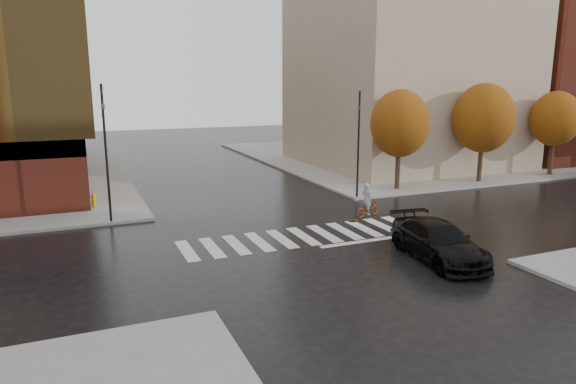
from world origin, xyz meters
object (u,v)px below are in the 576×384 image
Objects in this scene: traffic_light_nw at (106,146)px; fire_hydrant at (94,199)px; traffic_light_ne at (359,139)px; sedan at (438,241)px; cyclist at (367,205)px.

traffic_light_nw reaches higher than fire_hydrant.
traffic_light_nw is 14.46m from traffic_light_ne.
sedan is 19.18m from fire_hydrant.
traffic_light_ne is (1.59, 3.80, 3.10)m from cyclist.
traffic_light_nw is 9.22× the size of fire_hydrant.
traffic_light_nw reaches higher than cyclist.
traffic_light_nw reaches higher than traffic_light_ne.
sedan is at bearing 67.71° from traffic_light_nw.
traffic_light_nw is at bearing -80.29° from fire_hydrant.
sedan is 7.11× the size of fire_hydrant.
fire_hydrant is at bearing -150.21° from traffic_light_nw.
traffic_light_nw is (-11.87, 10.83, 3.25)m from sedan.
sedan is at bearing 56.36° from traffic_light_ne.
traffic_light_ne is 15.85m from fire_hydrant.
fire_hydrant is (-15.08, 3.70, -3.16)m from traffic_light_ne.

